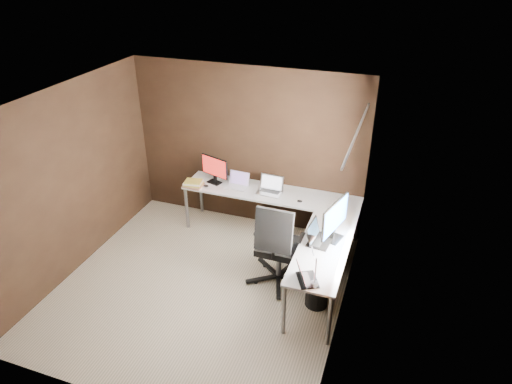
% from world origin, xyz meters
% --- Properties ---
extents(room, '(3.60, 3.60, 2.50)m').
position_xyz_m(room, '(0.34, 0.07, 1.28)').
color(room, beige).
rests_on(room, ground).
extents(desk, '(2.65, 2.25, 0.73)m').
position_xyz_m(desk, '(0.84, 1.04, 0.68)').
color(desk, silver).
rests_on(desk, ground).
extents(drawer_pedestal, '(0.42, 0.50, 0.60)m').
position_xyz_m(drawer_pedestal, '(1.43, 1.15, 0.30)').
color(drawer_pedestal, silver).
rests_on(drawer_pedestal, ground).
extents(monitor_left, '(0.47, 0.20, 0.42)m').
position_xyz_m(monitor_left, '(-0.43, 1.52, 0.97)').
color(monitor_left, black).
rests_on(monitor_left, desk).
extents(monitor_right, '(0.22, 0.63, 0.53)m').
position_xyz_m(monitor_right, '(1.57, 0.61, 1.03)').
color(monitor_right, black).
rests_on(monitor_right, desk).
extents(laptop_white, '(0.33, 0.25, 0.22)m').
position_xyz_m(laptop_white, '(-0.05, 1.52, 0.78)').
color(laptop_white, silver).
rests_on(laptop_white, desk).
extents(laptop_silver, '(0.37, 0.27, 0.24)m').
position_xyz_m(laptop_silver, '(0.46, 1.51, 0.78)').
color(laptop_silver, silver).
rests_on(laptop_silver, desk).
extents(laptop_black_big, '(0.30, 0.40, 0.25)m').
position_xyz_m(laptop_black_big, '(1.40, 0.50, 0.78)').
color(laptop_black_big, black).
rests_on(laptop_black_big, desk).
extents(laptop_black_small, '(0.32, 0.36, 0.20)m').
position_xyz_m(laptop_black_small, '(1.43, -0.29, 0.77)').
color(laptop_black_small, black).
rests_on(laptop_black_small, desk).
extents(book_stack, '(0.29, 0.24, 0.09)m').
position_xyz_m(book_stack, '(-0.69, 1.30, 0.77)').
color(book_stack, '#9B6E53').
rests_on(book_stack, desk).
extents(mouse_left, '(0.08, 0.05, 0.03)m').
position_xyz_m(mouse_left, '(-0.50, 1.34, 0.75)').
color(mouse_left, black).
rests_on(mouse_left, desk).
extents(mouse_corner, '(0.09, 0.06, 0.03)m').
position_xyz_m(mouse_corner, '(0.95, 1.36, 0.75)').
color(mouse_corner, black).
rests_on(mouse_corner, desk).
extents(desk_lamp, '(0.19, 0.22, 0.58)m').
position_xyz_m(desk_lamp, '(1.49, -0.29, 1.10)').
color(desk_lamp, slate).
rests_on(desk_lamp, desk).
extents(office_chair, '(0.68, 0.68, 1.21)m').
position_xyz_m(office_chair, '(0.91, 0.45, 0.35)').
color(office_chair, black).
rests_on(office_chair, ground).
extents(wastebasket, '(0.33, 0.33, 0.33)m').
position_xyz_m(wastebasket, '(1.50, 0.18, 0.16)').
color(wastebasket, black).
rests_on(wastebasket, ground).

